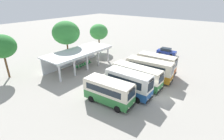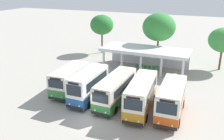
# 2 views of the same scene
# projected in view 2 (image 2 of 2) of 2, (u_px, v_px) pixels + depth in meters

# --- Properties ---
(ground_plane) EXTENTS (180.00, 180.00, 0.00)m
(ground_plane) POSITION_uv_depth(u_px,v_px,m) (93.00, 118.00, 25.08)
(ground_plane) COLOR #A39E93
(city_bus_nearest_orange) EXTENTS (2.81, 6.75, 3.19)m
(city_bus_nearest_orange) POSITION_uv_depth(u_px,v_px,m) (70.00, 79.00, 30.50)
(city_bus_nearest_orange) COLOR black
(city_bus_nearest_orange) RESTS_ON ground
(city_bus_second_in_row) EXTENTS (2.34, 6.71, 3.53)m
(city_bus_second_in_row) POSITION_uv_depth(u_px,v_px,m) (89.00, 84.00, 28.43)
(city_bus_second_in_row) COLOR black
(city_bus_second_in_row) RESTS_ON ground
(city_bus_middle_cream) EXTENTS (2.34, 8.03, 3.17)m
(city_bus_middle_cream) POSITION_uv_depth(u_px,v_px,m) (116.00, 88.00, 27.77)
(city_bus_middle_cream) COLOR black
(city_bus_middle_cream) RESTS_ON ground
(city_bus_fourth_amber) EXTENTS (2.86, 7.81, 3.41)m
(city_bus_fourth_amber) POSITION_uv_depth(u_px,v_px,m) (141.00, 94.00, 26.09)
(city_bus_fourth_amber) COLOR black
(city_bus_fourth_amber) RESTS_ON ground
(city_bus_fifth_blue) EXTENTS (2.62, 6.89, 3.41)m
(city_bus_fifth_blue) POSITION_uv_depth(u_px,v_px,m) (171.00, 99.00, 25.01)
(city_bus_fifth_blue) COLOR black
(city_bus_fifth_blue) RESTS_ON ground
(terminal_canopy) EXTENTS (13.69, 5.35, 3.40)m
(terminal_canopy) POSITION_uv_depth(u_px,v_px,m) (146.00, 53.00, 38.90)
(terminal_canopy) COLOR silver
(terminal_canopy) RESTS_ON ground
(waiting_chair_end_by_column) EXTENTS (0.45, 0.45, 0.86)m
(waiting_chair_end_by_column) POSITION_uv_depth(u_px,v_px,m) (137.00, 66.00, 39.11)
(waiting_chair_end_by_column) COLOR slate
(waiting_chair_end_by_column) RESTS_ON ground
(waiting_chair_second_from_end) EXTENTS (0.45, 0.45, 0.86)m
(waiting_chair_second_from_end) POSITION_uv_depth(u_px,v_px,m) (141.00, 67.00, 38.73)
(waiting_chair_second_from_end) COLOR slate
(waiting_chair_second_from_end) RESTS_ON ground
(waiting_chair_middle_seat) EXTENTS (0.45, 0.45, 0.86)m
(waiting_chair_middle_seat) POSITION_uv_depth(u_px,v_px,m) (145.00, 67.00, 38.54)
(waiting_chair_middle_seat) COLOR slate
(waiting_chair_middle_seat) RESTS_ON ground
(waiting_chair_fourth_seat) EXTENTS (0.45, 0.45, 0.86)m
(waiting_chair_fourth_seat) POSITION_uv_depth(u_px,v_px,m) (149.00, 68.00, 38.28)
(waiting_chair_fourth_seat) COLOR slate
(waiting_chair_fourth_seat) RESTS_ON ground
(waiting_chair_fifth_seat) EXTENTS (0.45, 0.45, 0.86)m
(waiting_chair_fifth_seat) POSITION_uv_depth(u_px,v_px,m) (154.00, 68.00, 38.04)
(waiting_chair_fifth_seat) COLOR slate
(waiting_chair_fifth_seat) RESTS_ON ground
(waiting_chair_far_end_seat) EXTENTS (0.45, 0.45, 0.86)m
(waiting_chair_far_end_seat) POSITION_uv_depth(u_px,v_px,m) (158.00, 69.00, 37.82)
(waiting_chair_far_end_seat) COLOR slate
(waiting_chair_far_end_seat) RESTS_ON ground
(roadside_tree_behind_canopy) EXTENTS (5.50, 5.50, 8.46)m
(roadside_tree_behind_canopy) POSITION_uv_depth(u_px,v_px,m) (159.00, 27.00, 40.73)
(roadside_tree_behind_canopy) COLOR brown
(roadside_tree_behind_canopy) RESTS_ON ground
(roadside_tree_east_of_canopy) EXTENTS (4.48, 4.48, 6.70)m
(roadside_tree_east_of_canopy) POSITION_uv_depth(u_px,v_px,m) (223.00, 40.00, 37.54)
(roadside_tree_east_of_canopy) COLOR brown
(roadside_tree_east_of_canopy) RESTS_ON ground
(roadside_tree_west_of_canopy) EXTENTS (4.45, 4.45, 7.40)m
(roadside_tree_west_of_canopy) POSITION_uv_depth(u_px,v_px,m) (102.00, 25.00, 46.84)
(roadside_tree_west_of_canopy) COLOR brown
(roadside_tree_west_of_canopy) RESTS_ON ground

